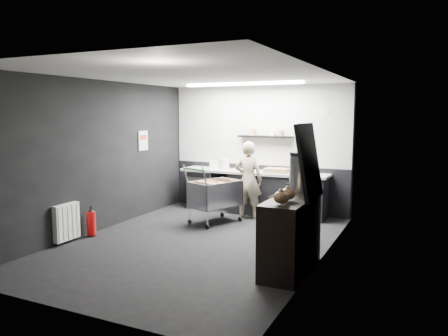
% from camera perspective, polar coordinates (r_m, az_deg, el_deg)
% --- Properties ---
extents(floor, '(5.50, 5.50, 0.00)m').
position_cam_1_polar(floor, '(7.25, -3.46, -9.78)').
color(floor, black).
rests_on(floor, ground).
extents(ceiling, '(5.50, 5.50, 0.00)m').
position_cam_1_polar(ceiling, '(6.96, -3.63, 12.01)').
color(ceiling, white).
rests_on(ceiling, wall_back).
extents(wall_back, '(5.50, 0.00, 5.50)m').
position_cam_1_polar(wall_back, '(9.47, 4.54, 2.55)').
color(wall_back, black).
rests_on(wall_back, floor).
extents(wall_front, '(5.50, 0.00, 5.50)m').
position_cam_1_polar(wall_front, '(4.78, -19.71, -2.45)').
color(wall_front, black).
rests_on(wall_front, floor).
extents(wall_left, '(0.00, 5.50, 5.50)m').
position_cam_1_polar(wall_left, '(8.13, -15.98, 1.52)').
color(wall_left, black).
rests_on(wall_left, floor).
extents(wall_right, '(0.00, 5.50, 5.50)m').
position_cam_1_polar(wall_right, '(6.26, 12.68, 0.00)').
color(wall_right, black).
rests_on(wall_right, floor).
extents(kitchen_wall_panel, '(3.95, 0.02, 1.70)m').
position_cam_1_polar(kitchen_wall_panel, '(9.42, 4.53, 5.57)').
color(kitchen_wall_panel, beige).
rests_on(kitchen_wall_panel, wall_back).
extents(dado_panel, '(3.95, 0.02, 1.00)m').
position_cam_1_polar(dado_panel, '(9.55, 4.45, -2.55)').
color(dado_panel, black).
rests_on(dado_panel, wall_back).
extents(floating_shelf, '(1.20, 0.22, 0.04)m').
position_cam_1_polar(floating_shelf, '(9.26, 5.43, 4.11)').
color(floating_shelf, black).
rests_on(floating_shelf, wall_back).
extents(wall_clock, '(0.20, 0.03, 0.20)m').
position_cam_1_polar(wall_clock, '(9.00, 12.94, 7.25)').
color(wall_clock, white).
rests_on(wall_clock, wall_back).
extents(poster, '(0.02, 0.30, 0.40)m').
position_cam_1_polar(poster, '(9.11, -10.53, 3.53)').
color(poster, silver).
rests_on(poster, wall_left).
extents(poster_red_band, '(0.02, 0.22, 0.10)m').
position_cam_1_polar(poster_red_band, '(9.11, -10.51, 3.97)').
color(poster_red_band, red).
rests_on(poster_red_band, poster).
extents(radiator, '(0.10, 0.50, 0.60)m').
position_cam_1_polar(radiator, '(7.61, -19.88, -6.65)').
color(radiator, white).
rests_on(radiator, wall_left).
extents(ceiling_strip, '(2.40, 0.20, 0.04)m').
position_cam_1_polar(ceiling_strip, '(8.62, 2.45, 10.89)').
color(ceiling_strip, white).
rests_on(ceiling_strip, ceiling).
extents(prep_counter, '(3.20, 0.61, 0.90)m').
position_cam_1_polar(prep_counter, '(9.23, 4.54, -3.16)').
color(prep_counter, black).
rests_on(prep_counter, floor).
extents(person, '(0.59, 0.41, 1.56)m').
position_cam_1_polar(person, '(8.78, 3.21, -1.55)').
color(person, beige).
rests_on(person, floor).
extents(shopping_cart, '(0.94, 1.21, 1.11)m').
position_cam_1_polar(shopping_cart, '(8.42, -1.20, -3.66)').
color(shopping_cart, silver).
rests_on(shopping_cart, floor).
extents(sideboard, '(0.57, 1.33, 1.99)m').
position_cam_1_polar(sideboard, '(5.97, 8.95, -7.34)').
color(sideboard, black).
rests_on(sideboard, floor).
extents(fire_extinguisher, '(0.15, 0.15, 0.50)m').
position_cam_1_polar(fire_extinguisher, '(7.90, -16.92, -6.81)').
color(fire_extinguisher, red).
rests_on(fire_extinguisher, floor).
extents(cardboard_box, '(0.47, 0.37, 0.09)m').
position_cam_1_polar(cardboard_box, '(8.97, 6.83, -0.33)').
color(cardboard_box, '#9D7D54').
rests_on(cardboard_box, prep_counter).
extents(pink_tub, '(0.23, 0.23, 0.23)m').
position_cam_1_polar(pink_tub, '(9.46, 0.00, 0.52)').
color(pink_tub, silver).
rests_on(pink_tub, prep_counter).
extents(white_container, '(0.24, 0.22, 0.18)m').
position_cam_1_polar(white_container, '(9.51, -1.28, 0.40)').
color(white_container, white).
rests_on(white_container, prep_counter).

